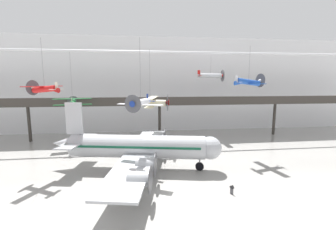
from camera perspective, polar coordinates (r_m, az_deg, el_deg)
The scene contains 12 objects.
ground_plane at distance 30.53m, azimuth 2.42°, elevation -18.48°, with size 260.00×260.00×0.00m, color #9E9B96.
hangar_back_wall at distance 64.08m, azimuth -2.90°, elevation 7.65°, with size 140.00×3.00×25.93m.
mezzanine_walkway at distance 53.91m, azimuth -2.09°, elevation 2.92°, with size 110.00×3.20×10.32m.
ceiling_truss_beam at distance 52.34m, azimuth -1.99°, elevation 15.67°, with size 120.00×0.60×0.60m.
airliner_silver_main at distance 36.16m, azimuth -7.96°, elevation -7.99°, with size 26.93×31.02×10.62m.
suspended_plane_blue_trainer at distance 43.12m, azimuth 19.77°, elevation 7.85°, with size 5.80×7.01×7.26m.
suspended_plane_silver_racer at distance 58.03m, azimuth 10.75°, elevation 9.73°, with size 6.75×8.30×6.26m.
suspended_plane_cream_biplane at distance 44.20m, azimuth -4.55°, elevation 3.16°, with size 7.82×9.46×11.76m.
suspended_plane_white_twin at distance 32.85m, azimuth -6.95°, elevation 3.17°, with size 6.71×5.87×10.29m.
suspended_plane_green_biplane at distance 51.27m, azimuth -23.05°, elevation 2.93°, with size 7.68×6.36×11.90m.
suspended_plane_red_highwing at distance 37.64m, azimuth -28.88°, elevation 5.86°, with size 5.42×6.11×8.22m.
info_sign_pedestal at distance 30.41m, azimuth 15.88°, elevation -17.96°, with size 0.42×0.70×1.24m.
Camera 1 is at (-4.47, -26.86, 13.81)m, focal length 24.00 mm.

